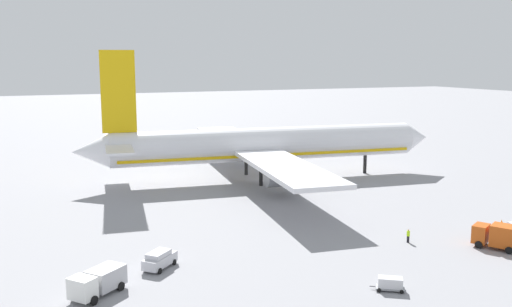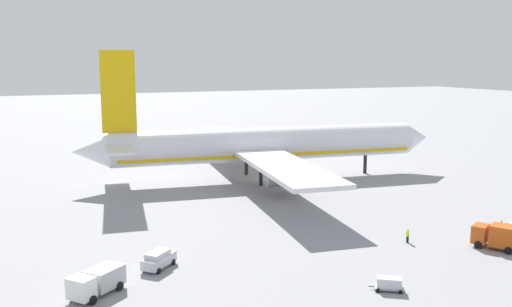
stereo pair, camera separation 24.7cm
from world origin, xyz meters
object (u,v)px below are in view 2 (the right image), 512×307
object	(u,v)px
service_van	(159,259)
traffic_cone_1	(502,222)
service_truck_1	(97,281)
service_truck_4	(498,236)
baggage_cart_0	(389,283)
airliner	(261,145)
ground_worker_0	(408,236)

from	to	relation	value
service_van	traffic_cone_1	distance (m)	48.51
service_truck_1	service_van	bearing A→B (deg)	33.08
traffic_cone_1	service_van	bearing A→B (deg)	177.57
service_truck_4	baggage_cart_0	distance (m)	20.45
airliner	baggage_cart_0	distance (m)	54.56
service_truck_1	ground_worker_0	xyz separation A→B (m)	(38.14, 1.05, -0.54)
service_truck_1	service_truck_4	size ratio (longest dim) A/B	1.01
traffic_cone_1	airliner	bearing A→B (deg)	115.46
service_truck_4	traffic_cone_1	world-z (taller)	service_truck_4
service_truck_1	traffic_cone_1	bearing A→B (deg)	2.72
airliner	service_truck_4	size ratio (longest dim) A/B	11.82
service_truck_4	traffic_cone_1	bearing A→B (deg)	41.10
airliner	service_truck_4	xyz separation A→B (m)	(10.24, -48.23, -5.05)
service_truck_1	service_van	size ratio (longest dim) A/B	1.34
airliner	traffic_cone_1	world-z (taller)	airliner
service_van	ground_worker_0	distance (m)	31.13
service_truck_4	service_van	size ratio (longest dim) A/B	1.32
airliner	service_truck_4	world-z (taller)	airliner
airliner	service_van	distance (m)	48.54
airliner	baggage_cart_0	xyz separation A→B (m)	(-9.53, -53.39, -5.96)
service_truck_1	traffic_cone_1	world-z (taller)	service_truck_1
service_truck_4	traffic_cone_1	xyz separation A→B (m)	(8.99, 7.84, -1.37)
service_truck_4	ground_worker_0	world-z (taller)	service_truck_4
airliner	service_truck_4	bearing A→B (deg)	-78.02
baggage_cart_0	service_truck_4	bearing A→B (deg)	14.61
service_truck_4	service_van	distance (m)	40.69
service_truck_4	ground_worker_0	xyz separation A→B (m)	(-8.55, 6.25, -0.77)
airliner	service_truck_1	world-z (taller)	airliner
ground_worker_0	traffic_cone_1	bearing A→B (deg)	5.19
service_truck_1	baggage_cart_0	xyz separation A→B (m)	(26.92, -10.35, -0.68)
service_truck_4	baggage_cart_0	world-z (taller)	service_truck_4
baggage_cart_0	traffic_cone_1	distance (m)	31.57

